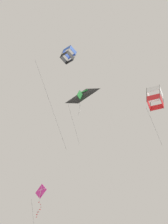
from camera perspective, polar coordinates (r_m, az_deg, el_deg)
name	(u,v)px	position (r m, az deg, el deg)	size (l,w,h in m)	color
kite_box_near_right	(68,55)	(31.55, -2.53, 8.96)	(3.61, 3.30, 8.69)	blue
kite_diamond_far_centre	(41,192)	(35.84, -6.87, -12.50)	(1.41, 1.21, 5.74)	#DB2D93
kite_box_near_left	(155,98)	(29.48, 11.20, 2.18)	(1.74, 1.93, 5.06)	white
kite_delta_low_drifter	(82,96)	(35.50, -0.36, 2.61)	(2.99, 2.76, 5.83)	black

